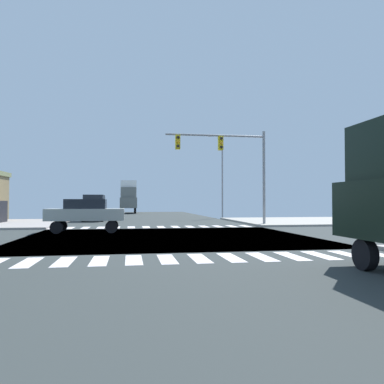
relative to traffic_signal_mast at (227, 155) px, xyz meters
The scene contains 9 objects.
ground 10.59m from the traffic_signal_mast, 123.07° to the right, with size 90.00×90.00×0.05m.
sidewalk_corner_ne 10.32m from the traffic_signal_mast, 28.09° to the left, with size 12.00×12.00×0.14m.
crosswalk_near 16.76m from the traffic_signal_mast, 109.40° to the right, with size 13.50×2.00×0.01m.
crosswalk_far 7.38m from the traffic_signal_mast, behind, with size 13.50×2.00×0.01m.
traffic_signal_mast is the anchor object (origin of this frame).
street_lamp 13.15m from the traffic_signal_mast, 78.57° to the left, with size 1.78×0.32×8.86m.
sedan_nearside_1 11.04m from the traffic_signal_mast, 155.58° to the right, with size 4.30×1.80×1.88m.
suv_crossing_1 13.90m from the traffic_signal_mast, 138.64° to the left, with size 1.96×4.60×2.34m.
box_truck_leading_2 32.03m from the traffic_signal_mast, 102.76° to the left, with size 2.40×7.20×4.85m.
Camera 1 is at (-1.89, -18.91, 1.76)m, focal length 35.79 mm.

